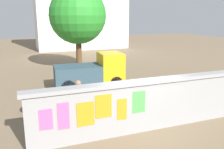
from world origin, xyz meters
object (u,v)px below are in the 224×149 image
Objects in this scene: auto_rickshaw_truck at (93,71)px; bicycle_near at (152,92)px; person_walking at (78,98)px; motorcycle at (46,101)px; tree_roadside at (78,16)px.

bicycle_near is at bearing -55.67° from auto_rickshaw_truck.
auto_rickshaw_truck is 2.16× the size of bicycle_near.
person_walking reaches higher than bicycle_near.
bicycle_near reaches higher than motorcycle.
tree_roadside is at bearing 101.95° from bicycle_near.
tree_roadside is (0.37, 4.64, 2.88)m from auto_rickshaw_truck.
motorcycle is at bearing 177.68° from bicycle_near.
bicycle_near is 4.00m from person_walking.
auto_rickshaw_truck reaches higher than bicycle_near.
person_walking reaches higher than motorcycle.
tree_roadside is (-1.59, 7.51, 3.42)m from bicycle_near.
motorcycle is (-2.76, -2.68, -0.44)m from auto_rickshaw_truck.
motorcycle is at bearing 123.23° from person_walking.
person_walking is (-3.73, -1.32, 0.62)m from bicycle_near.
auto_rickshaw_truck is 1.95× the size of motorcycle.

